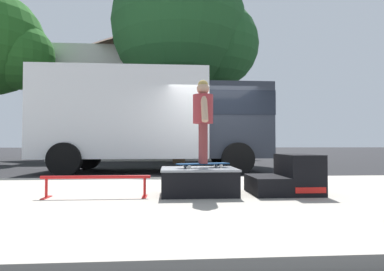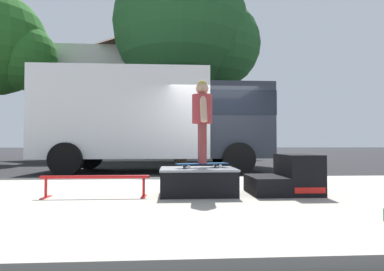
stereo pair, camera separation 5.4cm
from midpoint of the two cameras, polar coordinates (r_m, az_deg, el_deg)
ground_plane at (r=7.65m, az=5.53°, el=-8.00°), size 140.00×140.00×0.00m
sidewalk_slab at (r=4.73m, az=11.42°, el=-11.25°), size 50.00×5.00×0.12m
skate_box at (r=4.60m, az=1.42°, el=-8.21°), size 1.09×0.79×0.39m
kicker_ramp at (r=4.90m, az=17.50°, el=-7.32°), size 0.98×0.81×0.58m
grind_rail at (r=4.55m, az=-16.98°, el=-7.94°), size 1.49×0.28×0.30m
skateboard at (r=4.61m, az=2.22°, el=-5.24°), size 0.80×0.41×0.07m
skater_kid at (r=4.62m, az=2.21°, el=3.94°), size 0.30×0.64×1.24m
box_truck at (r=9.75m, az=-6.28°, el=3.40°), size 6.91×2.63×3.05m
street_tree_main at (r=14.97m, az=-0.56°, el=18.47°), size 6.68×6.07×9.20m
house_behind at (r=20.09m, az=-8.19°, el=8.14°), size 9.54×8.23×8.40m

